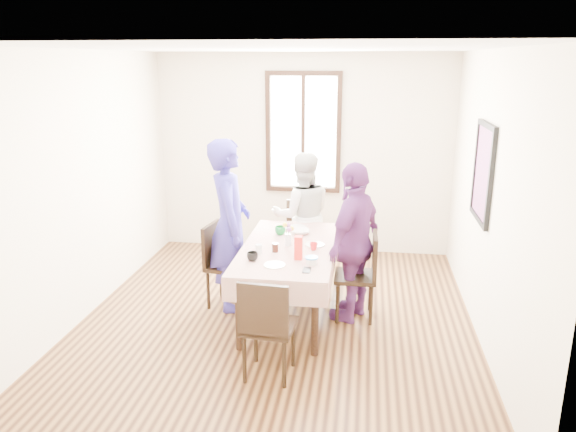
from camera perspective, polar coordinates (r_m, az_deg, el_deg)
The scene contains 30 objects.
ground at distance 5.79m, azimuth -1.15°, elevation -10.68°, with size 4.50×4.50×0.00m, color black.
back_wall at distance 7.51m, azimuth 1.60°, elevation 6.42°, with size 4.00×4.00×0.00m, color beige.
right_wall at distance 5.38m, azimuth 20.29°, elevation 1.54°, with size 4.50×4.50×0.00m, color beige.
window_frame at distance 7.45m, azimuth 1.60°, elevation 8.67°, with size 1.02×0.06×1.62m, color black.
window_pane at distance 7.46m, azimuth 1.61°, elevation 8.68°, with size 0.90×0.02×1.50m, color white.
art_poster at distance 5.62m, azimuth 19.69°, elevation 4.28°, with size 0.04×0.76×0.96m, color red.
dining_table at distance 5.73m, azimuth 0.07°, elevation -6.84°, with size 0.82×1.67×0.75m, color black.
tablecloth at distance 5.60m, azimuth 0.07°, elevation -3.25°, with size 0.94×1.79×0.01m, color #601006.
chair_left at distance 5.97m, azimuth -6.24°, elevation -5.15°, with size 0.42×0.42×0.91m, color black.
chair_right at distance 5.70m, azimuth 7.00°, elevation -6.23°, with size 0.42×0.42×0.91m, color black.
chair_far at distance 6.78m, azimuth 1.46°, elevation -2.46°, with size 0.42×0.42×0.91m, color black.
chair_near at distance 4.67m, azimuth -1.97°, elevation -11.37°, with size 0.42×0.42×0.91m, color black.
person_left at distance 5.82m, azimuth -6.20°, elevation -0.92°, with size 0.67×0.44×1.83m, color navy.
person_far at distance 6.66m, azimuth 1.45°, elevation 0.09°, with size 0.75×0.59×1.55m, color beige.
person_right at distance 5.58m, azimuth 6.94°, elevation -2.72°, with size 0.96×0.40×1.65m, color #602A6B.
mug_black at distance 5.21m, azimuth -3.74°, elevation -4.23°, with size 0.11×0.11×0.08m, color black.
mug_flag at distance 5.49m, azimuth 2.69°, elevation -3.17°, with size 0.08×0.08×0.08m, color red.
mug_green at distance 5.95m, azimuth -0.81°, elevation -1.52°, with size 0.12×0.12×0.09m, color #0C7226.
serving_bowl at distance 5.99m, azimuth 1.33°, elevation -1.65°, with size 0.20×0.20×0.05m, color white.
juice_carton at distance 5.21m, azimuth 1.09°, elevation -3.33°, with size 0.07×0.07×0.23m, color red.
butter_tub at distance 5.13m, azimuth 2.46°, elevation -4.69°, with size 0.11×0.11×0.05m, color white.
jam_jar at distance 5.43m, azimuth -1.35°, elevation -3.31°, with size 0.06×0.06×0.09m, color black.
drinking_glass at distance 5.39m, azimuth -3.07°, elevation -3.45°, with size 0.07×0.07×0.09m, color silver.
smartphone at distance 4.98m, azimuth 1.96°, elevation -5.66°, with size 0.07×0.14×0.01m, color black.
flower_vase at distance 5.61m, azimuth 0.03°, elevation -2.49°, with size 0.06×0.06×0.12m, color silver.
plate_right at distance 5.64m, azimuth 2.83°, elevation -3.00°, with size 0.20×0.20×0.01m, color white.
plate_far at distance 6.21m, azimuth 0.93°, elevation -1.15°, with size 0.20×0.20×0.01m, color white.
plate_near at distance 5.09m, azimuth -1.42°, elevation -5.13°, with size 0.20×0.20×0.01m, color white.
butter_lid at distance 5.12m, azimuth 2.46°, elevation -4.35°, with size 0.12×0.12×0.01m, color blue.
flower_bunch at distance 5.57m, azimuth 0.03°, elevation -1.40°, with size 0.09×0.09×0.10m, color yellow, non-canonical shape.
Camera 1 is at (0.85, -5.10, 2.61)m, focal length 34.11 mm.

